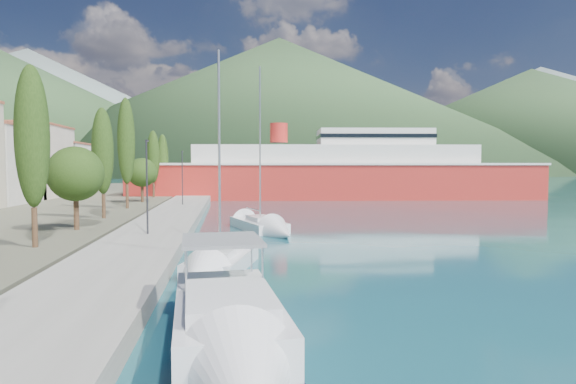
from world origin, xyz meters
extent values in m
plane|color=#174E5A|center=(0.00, 120.00, 0.00)|extent=(1400.00, 1400.00, 0.00)
cube|color=gray|center=(-9.00, 26.00, 0.40)|extent=(5.00, 88.00, 0.80)
cone|color=slate|center=(-250.00, 620.00, 75.00)|extent=(640.00, 640.00, 150.00)
cone|color=slate|center=(80.00, 680.00, 90.00)|extent=(760.00, 760.00, 180.00)
cone|color=slate|center=(420.00, 600.00, 70.00)|extent=(640.00, 640.00, 140.00)
cone|color=#304D2B|center=(40.00, 400.00, 57.50)|extent=(480.00, 480.00, 115.00)
cone|color=#304D2B|center=(260.00, 380.00, 45.00)|extent=(420.00, 420.00, 90.00)
cube|color=beige|center=(-32.00, 55.00, 5.70)|extent=(9.00, 13.00, 10.00)
cube|color=#9E5138|center=(-32.00, 55.00, 10.85)|extent=(9.20, 13.20, 0.30)
cube|color=white|center=(-32.00, 66.00, 4.70)|extent=(9.00, 10.00, 8.00)
cube|color=#9E5138|center=(-32.00, 66.00, 8.85)|extent=(9.20, 10.20, 0.30)
cylinder|color=#47301E|center=(-14.42, 11.10, 1.80)|extent=(0.30, 0.30, 2.20)
ellipsoid|color=#243D12|center=(-14.42, 11.10, 6.80)|extent=(1.80, 1.80, 7.80)
cylinder|color=#47301E|center=(-14.42, 18.39, 1.90)|extent=(0.36, 0.36, 2.40)
sphere|color=#243D12|center=(-14.42, 18.39, 4.63)|extent=(3.83, 3.83, 3.83)
cylinder|color=#47301E|center=(-14.42, 25.80, 1.74)|extent=(0.30, 0.30, 2.07)
ellipsoid|color=#243D12|center=(-14.42, 25.80, 6.45)|extent=(1.80, 1.80, 7.35)
cylinder|color=#47301E|center=(-14.42, 35.37, 1.97)|extent=(0.30, 0.30, 2.55)
ellipsoid|color=#243D12|center=(-14.42, 35.37, 7.77)|extent=(1.80, 1.80, 9.04)
cylinder|color=#47301E|center=(-14.42, 44.25, 1.81)|extent=(0.36, 0.36, 2.23)
sphere|color=#243D12|center=(-14.42, 44.25, 4.35)|extent=(3.56, 3.56, 3.56)
cylinder|color=#47301E|center=(-14.42, 53.27, 1.74)|extent=(0.30, 0.30, 2.08)
ellipsoid|color=#243D12|center=(-14.42, 53.27, 6.47)|extent=(1.80, 1.80, 7.37)
cylinder|color=#47301E|center=(-14.42, 63.04, 1.75)|extent=(0.30, 0.30, 2.10)
ellipsoid|color=#243D12|center=(-14.42, 63.04, 6.52)|extent=(1.80, 1.80, 7.44)
cylinder|color=#2D2D33|center=(-9.00, 14.92, 3.80)|extent=(0.12, 0.12, 6.00)
cube|color=#2D2D33|center=(-9.00, 15.17, 6.80)|extent=(0.15, 0.50, 0.12)
cylinder|color=#2D2D33|center=(-9.00, 38.48, 3.80)|extent=(0.12, 0.12, 6.00)
cube|color=#2D2D33|center=(-9.00, 38.73, 6.80)|extent=(0.15, 0.50, 0.12)
cube|color=black|center=(-3.86, -3.02, -0.05)|extent=(3.11, 7.01, 0.77)
cube|color=silver|center=(-3.86, -3.02, 0.82)|extent=(3.42, 7.39, 1.20)
cube|color=black|center=(-3.86, -3.02, 0.27)|extent=(3.49, 7.48, 0.24)
cube|color=silver|center=(-3.79, -3.89, 1.59)|extent=(2.55, 3.68, 0.44)
cube|color=slate|center=(-4.02, -1.10, 2.79)|extent=(2.74, 3.17, 0.11)
cube|color=silver|center=(-4.13, 7.51, 0.26)|extent=(3.93, 6.39, 0.95)
cube|color=silver|center=(-4.24, 7.13, 0.90)|extent=(2.04, 2.69, 0.37)
cylinder|color=silver|center=(-4.24, 7.13, 5.77)|extent=(0.12, 0.12, 10.06)
cone|color=silver|center=(-5.14, 3.83, 0.26)|extent=(3.09, 3.33, 2.44)
cube|color=silver|center=(-1.44, 22.23, 0.28)|extent=(4.57, 7.55, 1.00)
cube|color=silver|center=(-1.30, 21.78, 0.95)|extent=(2.32, 3.17, 0.39)
cylinder|color=silver|center=(-1.30, 21.78, 6.91)|extent=(0.12, 0.12, 12.26)
cone|color=silver|center=(-0.08, 17.89, 0.28)|extent=(3.44, 3.93, 2.56)
cube|color=red|center=(12.81, 59.11, 2.39)|extent=(63.92, 19.11, 6.08)
cube|color=silver|center=(12.81, 59.11, 5.43)|extent=(64.39, 19.54, 0.33)
cube|color=silver|center=(12.81, 59.11, 6.73)|extent=(44.28, 15.00, 3.26)
cube|color=silver|center=(19.29, 58.48, 9.66)|extent=(18.33, 9.76, 2.60)
cylinder|color=red|center=(4.17, 59.96, 10.42)|extent=(2.82, 2.82, 3.04)
camera|label=1|loc=(-3.77, -16.70, 5.20)|focal=30.00mm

